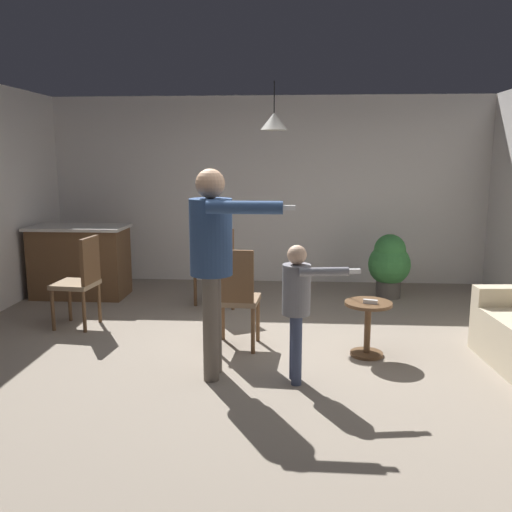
{
  "coord_description": "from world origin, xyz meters",
  "views": [
    {
      "loc": [
        0.36,
        -4.82,
        1.86
      ],
      "look_at": [
        0.05,
        -0.19,
        1.0
      ],
      "focal_mm": 38.14,
      "sensor_mm": 36.0,
      "label": 1
    }
  ],
  "objects_px": {
    "person_child": "(298,298)",
    "dining_chair_near_wall": "(236,295)",
    "potted_plant_corner": "(389,263)",
    "side_table_by_couch": "(368,322)",
    "dining_chair_centre_back": "(81,278)",
    "spare_remote_on_table": "(370,302)",
    "kitchen_counter": "(80,261)",
    "person_adult": "(213,251)",
    "dining_chair_by_counter": "(216,266)"
  },
  "relations": [
    {
      "from": "kitchen_counter",
      "to": "dining_chair_centre_back",
      "type": "distance_m",
      "value": 1.4
    },
    {
      "from": "person_child",
      "to": "dining_chair_near_wall",
      "type": "xyz_separation_m",
      "value": [
        -0.58,
        0.74,
        -0.17
      ]
    },
    {
      "from": "kitchen_counter",
      "to": "person_adult",
      "type": "bearing_deg",
      "value": -49.67
    },
    {
      "from": "person_child",
      "to": "dining_chair_centre_back",
      "type": "distance_m",
      "value": 2.69
    },
    {
      "from": "dining_chair_centre_back",
      "to": "side_table_by_couch",
      "type": "bearing_deg",
      "value": -96.83
    },
    {
      "from": "person_adult",
      "to": "dining_chair_centre_back",
      "type": "xyz_separation_m",
      "value": [
        -1.63,
        1.25,
        -0.54
      ]
    },
    {
      "from": "kitchen_counter",
      "to": "dining_chair_near_wall",
      "type": "bearing_deg",
      "value": -39.51
    },
    {
      "from": "potted_plant_corner",
      "to": "spare_remote_on_table",
      "type": "bearing_deg",
      "value": -103.99
    },
    {
      "from": "dining_chair_centre_back",
      "to": "potted_plant_corner",
      "type": "xyz_separation_m",
      "value": [
        3.56,
        1.51,
        -0.08
      ]
    },
    {
      "from": "person_child",
      "to": "dining_chair_near_wall",
      "type": "distance_m",
      "value": 0.96
    },
    {
      "from": "side_table_by_couch",
      "to": "person_child",
      "type": "distance_m",
      "value": 1.01
    },
    {
      "from": "side_table_by_couch",
      "to": "dining_chair_near_wall",
      "type": "xyz_separation_m",
      "value": [
        -1.25,
        0.09,
        0.22
      ]
    },
    {
      "from": "potted_plant_corner",
      "to": "side_table_by_couch",
      "type": "bearing_deg",
      "value": -104.54
    },
    {
      "from": "dining_chair_centre_back",
      "to": "spare_remote_on_table",
      "type": "xyz_separation_m",
      "value": [
        3.01,
        -0.72,
        -0.01
      ]
    },
    {
      "from": "dining_chair_near_wall",
      "to": "dining_chair_centre_back",
      "type": "xyz_separation_m",
      "value": [
        -1.75,
        0.58,
        0.0
      ]
    },
    {
      "from": "dining_chair_by_counter",
      "to": "dining_chair_near_wall",
      "type": "height_order",
      "value": "same"
    },
    {
      "from": "person_child",
      "to": "side_table_by_couch",
      "type": "bearing_deg",
      "value": 126.44
    },
    {
      "from": "dining_chair_by_counter",
      "to": "potted_plant_corner",
      "type": "xyz_separation_m",
      "value": [
        2.2,
        0.72,
        -0.08
      ]
    },
    {
      "from": "kitchen_counter",
      "to": "person_child",
      "type": "bearing_deg",
      "value": -42.48
    },
    {
      "from": "side_table_by_couch",
      "to": "person_adult",
      "type": "distance_m",
      "value": 1.66
    },
    {
      "from": "person_adult",
      "to": "spare_remote_on_table",
      "type": "relative_size",
      "value": 13.51
    },
    {
      "from": "side_table_by_couch",
      "to": "dining_chair_by_counter",
      "type": "distance_m",
      "value": 2.21
    },
    {
      "from": "person_child",
      "to": "dining_chair_near_wall",
      "type": "height_order",
      "value": "person_child"
    },
    {
      "from": "dining_chair_centre_back",
      "to": "spare_remote_on_table",
      "type": "relative_size",
      "value": 7.69
    },
    {
      "from": "person_adult",
      "to": "dining_chair_centre_back",
      "type": "bearing_deg",
      "value": -126.82
    },
    {
      "from": "person_adult",
      "to": "dining_chair_centre_back",
      "type": "distance_m",
      "value": 2.13
    },
    {
      "from": "dining_chair_near_wall",
      "to": "spare_remote_on_table",
      "type": "distance_m",
      "value": 1.27
    },
    {
      "from": "dining_chair_near_wall",
      "to": "person_child",
      "type": "bearing_deg",
      "value": -47.94
    },
    {
      "from": "kitchen_counter",
      "to": "spare_remote_on_table",
      "type": "relative_size",
      "value": 9.69
    },
    {
      "from": "person_adult",
      "to": "person_child",
      "type": "height_order",
      "value": "person_adult"
    },
    {
      "from": "potted_plant_corner",
      "to": "spare_remote_on_table",
      "type": "distance_m",
      "value": 2.3
    },
    {
      "from": "dining_chair_centre_back",
      "to": "spare_remote_on_table",
      "type": "distance_m",
      "value": 3.09
    },
    {
      "from": "person_child",
      "to": "dining_chair_near_wall",
      "type": "bearing_deg",
      "value": -149.73
    },
    {
      "from": "side_table_by_couch",
      "to": "person_child",
      "type": "bearing_deg",
      "value": -135.6
    },
    {
      "from": "person_adult",
      "to": "spare_remote_on_table",
      "type": "xyz_separation_m",
      "value": [
        1.37,
        0.53,
        -0.55
      ]
    },
    {
      "from": "dining_chair_near_wall",
      "to": "dining_chair_centre_back",
      "type": "bearing_deg",
      "value": 165.4
    },
    {
      "from": "person_child",
      "to": "spare_remote_on_table",
      "type": "relative_size",
      "value": 8.89
    },
    {
      "from": "dining_chair_by_counter",
      "to": "potted_plant_corner",
      "type": "distance_m",
      "value": 2.32
    },
    {
      "from": "kitchen_counter",
      "to": "dining_chair_by_counter",
      "type": "bearing_deg",
      "value": -15.09
    },
    {
      "from": "person_adult",
      "to": "dining_chair_near_wall",
      "type": "relative_size",
      "value": 1.76
    },
    {
      "from": "person_child",
      "to": "potted_plant_corner",
      "type": "distance_m",
      "value": 3.1
    },
    {
      "from": "person_child",
      "to": "dining_chair_by_counter",
      "type": "relative_size",
      "value": 1.16
    },
    {
      "from": "spare_remote_on_table",
      "to": "potted_plant_corner",
      "type": "bearing_deg",
      "value": 76.01
    },
    {
      "from": "kitchen_counter",
      "to": "person_child",
      "type": "relative_size",
      "value": 1.09
    },
    {
      "from": "person_child",
      "to": "potted_plant_corner",
      "type": "height_order",
      "value": "person_child"
    },
    {
      "from": "dining_chair_near_wall",
      "to": "potted_plant_corner",
      "type": "relative_size",
      "value": 1.18
    },
    {
      "from": "side_table_by_couch",
      "to": "dining_chair_centre_back",
      "type": "bearing_deg",
      "value": 167.31
    },
    {
      "from": "dining_chair_near_wall",
      "to": "spare_remote_on_table",
      "type": "relative_size",
      "value": 7.69
    },
    {
      "from": "dining_chair_by_counter",
      "to": "person_child",
      "type": "bearing_deg",
      "value": -94.13
    },
    {
      "from": "kitchen_counter",
      "to": "spare_remote_on_table",
      "type": "distance_m",
      "value": 4.07
    }
  ]
}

